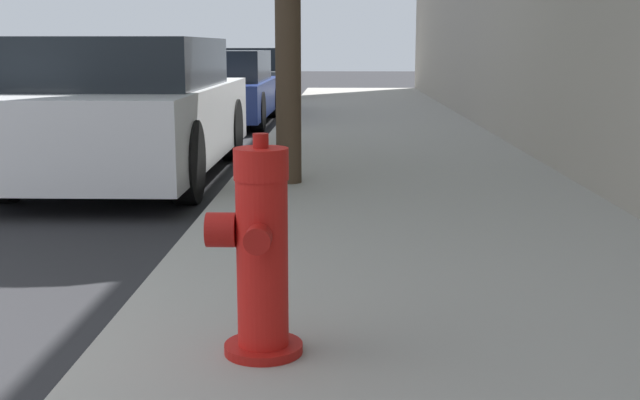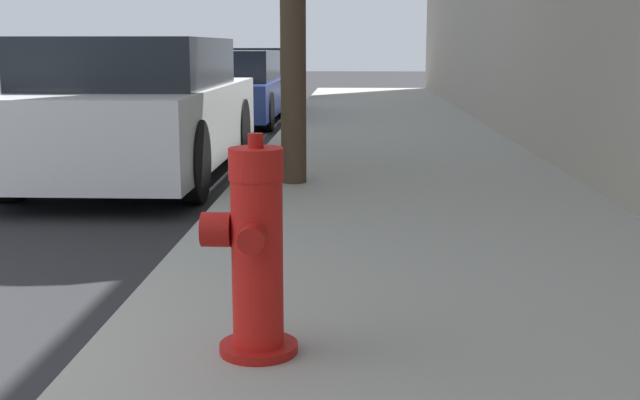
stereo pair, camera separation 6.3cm
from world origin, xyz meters
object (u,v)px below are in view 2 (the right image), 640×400
object	(u,v)px
parked_car_mid	(228,88)
parked_car_far	(259,75)
parked_car_near	(139,110)
fire_hydrant	(255,254)

from	to	relation	value
parked_car_mid	parked_car_far	size ratio (longest dim) A/B	1.07
parked_car_near	parked_car_mid	bearing A→B (deg)	90.20
parked_car_near	parked_car_far	bearing A→B (deg)	90.82
fire_hydrant	parked_car_near	bearing A→B (deg)	109.52
fire_hydrant	parked_car_near	distance (m)	5.29
fire_hydrant	parked_car_far	size ratio (longest dim) A/B	0.22
parked_car_near	parked_car_far	distance (m)	11.30
parked_car_near	parked_car_mid	size ratio (longest dim) A/B	1.04
fire_hydrant	parked_car_near	size ratio (longest dim) A/B	0.19
fire_hydrant	parked_car_mid	world-z (taller)	parked_car_mid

